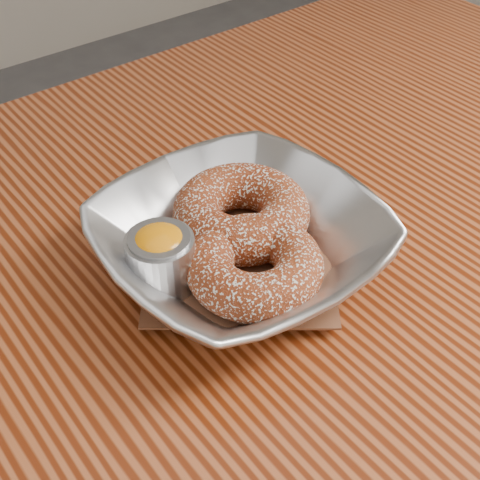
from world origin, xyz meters
TOP-DOWN VIEW (x-y plane):
  - table at (0.00, 0.00)m, footprint 1.20×0.80m
  - serving_bowl at (0.01, 0.03)m, footprint 0.21×0.21m
  - parchment at (0.01, 0.03)m, footprint 0.20×0.20m
  - donut_back at (0.03, 0.06)m, footprint 0.14×0.14m
  - donut_front at (-0.00, 0.01)m, footprint 0.12×0.12m
  - ramekin at (-0.05, 0.05)m, footprint 0.05×0.05m

SIDE VIEW (x-z plane):
  - table at x=0.00m, z-range 0.28..1.03m
  - parchment at x=0.01m, z-range 0.76..0.76m
  - serving_bowl at x=0.01m, z-range 0.75..0.80m
  - donut_front at x=0.00m, z-range 0.76..0.80m
  - donut_back at x=0.03m, z-range 0.76..0.80m
  - ramekin at x=-0.05m, z-range 0.76..0.81m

